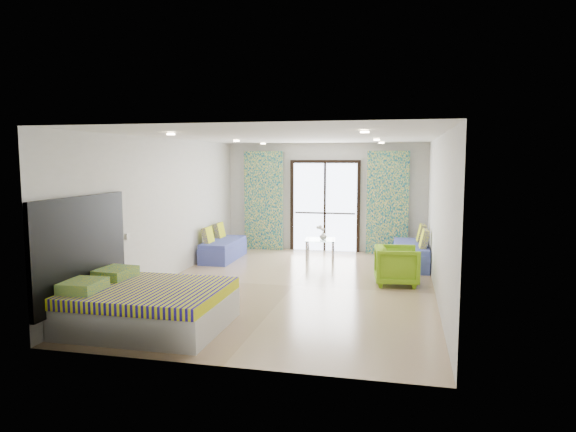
% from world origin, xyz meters
% --- Properties ---
extents(floor, '(5.00, 7.50, 0.01)m').
position_xyz_m(floor, '(0.00, 0.00, 0.00)').
color(floor, '#9A7C5C').
rests_on(floor, ground).
extents(ceiling, '(5.00, 7.50, 0.01)m').
position_xyz_m(ceiling, '(0.00, 0.00, 2.70)').
color(ceiling, silver).
rests_on(ceiling, ground).
extents(wall_back, '(5.00, 0.01, 2.70)m').
position_xyz_m(wall_back, '(0.00, 3.75, 1.35)').
color(wall_back, silver).
rests_on(wall_back, ground).
extents(wall_front, '(5.00, 0.01, 2.70)m').
position_xyz_m(wall_front, '(0.00, -3.75, 1.35)').
color(wall_front, silver).
rests_on(wall_front, ground).
extents(wall_left, '(0.01, 7.50, 2.70)m').
position_xyz_m(wall_left, '(-2.50, 0.00, 1.35)').
color(wall_left, silver).
rests_on(wall_left, ground).
extents(wall_right, '(0.01, 7.50, 2.70)m').
position_xyz_m(wall_right, '(2.50, 0.00, 1.35)').
color(wall_right, silver).
rests_on(wall_right, ground).
extents(balcony_door, '(1.76, 0.08, 2.28)m').
position_xyz_m(balcony_door, '(0.00, 3.72, 1.26)').
color(balcony_door, black).
rests_on(balcony_door, floor).
extents(balcony_rail, '(1.52, 0.03, 0.04)m').
position_xyz_m(balcony_rail, '(0.00, 3.73, 0.95)').
color(balcony_rail, '#595451').
rests_on(balcony_rail, balcony_door).
extents(curtain_left, '(1.00, 0.10, 2.50)m').
position_xyz_m(curtain_left, '(-1.55, 3.57, 1.25)').
color(curtain_left, beige).
rests_on(curtain_left, floor).
extents(curtain_right, '(1.00, 0.10, 2.50)m').
position_xyz_m(curtain_right, '(1.55, 3.57, 1.25)').
color(curtain_right, beige).
rests_on(curtain_right, floor).
extents(downlight_a, '(0.12, 0.12, 0.02)m').
position_xyz_m(downlight_a, '(-1.40, -2.00, 2.67)').
color(downlight_a, '#FFE0B2').
rests_on(downlight_a, ceiling).
extents(downlight_b, '(0.12, 0.12, 0.02)m').
position_xyz_m(downlight_b, '(1.40, -2.00, 2.67)').
color(downlight_b, '#FFE0B2').
rests_on(downlight_b, ceiling).
extents(downlight_c, '(0.12, 0.12, 0.02)m').
position_xyz_m(downlight_c, '(-1.40, 1.00, 2.67)').
color(downlight_c, '#FFE0B2').
rests_on(downlight_c, ceiling).
extents(downlight_d, '(0.12, 0.12, 0.02)m').
position_xyz_m(downlight_d, '(1.40, 1.00, 2.67)').
color(downlight_d, '#FFE0B2').
rests_on(downlight_d, ceiling).
extents(downlight_e, '(0.12, 0.12, 0.02)m').
position_xyz_m(downlight_e, '(-1.40, 3.00, 2.67)').
color(downlight_e, '#FFE0B2').
rests_on(downlight_e, ceiling).
extents(downlight_f, '(0.12, 0.12, 0.02)m').
position_xyz_m(downlight_f, '(1.40, 3.00, 2.67)').
color(downlight_f, '#FFE0B2').
rests_on(downlight_f, ceiling).
extents(headboard, '(0.06, 2.10, 1.50)m').
position_xyz_m(headboard, '(-2.46, -2.70, 1.05)').
color(headboard, black).
rests_on(headboard, floor).
extents(switch_plate, '(0.02, 0.10, 0.10)m').
position_xyz_m(switch_plate, '(-2.47, -1.45, 1.05)').
color(switch_plate, silver).
rests_on(switch_plate, wall_left).
extents(bed, '(2.06, 1.68, 0.71)m').
position_xyz_m(bed, '(-1.48, -2.70, 0.30)').
color(bed, silver).
rests_on(bed, floor).
extents(daybed_left, '(0.65, 1.64, 0.80)m').
position_xyz_m(daybed_left, '(-2.11, 2.06, 0.25)').
color(daybed_left, '#424C9F').
rests_on(daybed_left, floor).
extents(daybed_right, '(0.76, 1.79, 0.87)m').
position_xyz_m(daybed_right, '(2.12, 2.25, 0.27)').
color(daybed_right, '#424C9F').
rests_on(daybed_right, floor).
extents(coffee_table, '(0.76, 0.76, 0.79)m').
position_xyz_m(coffee_table, '(0.06, 2.67, 0.40)').
color(coffee_table, silver).
rests_on(coffee_table, floor).
extents(vase, '(0.23, 0.23, 0.17)m').
position_xyz_m(vase, '(0.13, 2.66, 0.54)').
color(vase, white).
rests_on(vase, coffee_table).
extents(armchair, '(0.79, 0.84, 0.79)m').
position_xyz_m(armchair, '(1.84, 0.52, 0.39)').
color(armchair, '#77AD16').
rests_on(armchair, floor).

